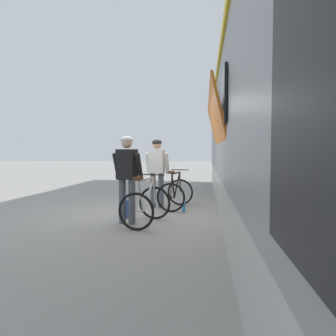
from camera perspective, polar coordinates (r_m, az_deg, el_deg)
ground_plane at (r=7.37m, az=-4.07°, el=-8.39°), size 80.00×80.00×0.00m
train_car at (r=6.72m, az=22.43°, el=7.15°), size 3.24×16.12×3.88m
cyclist_near_in_dark at (r=6.31m, az=-7.47°, el=-0.65°), size 0.66×0.41×1.76m
cyclist_far_in_white at (r=8.08m, az=-2.02°, el=0.17°), size 0.65×0.38×1.76m
bicycle_near_silver at (r=6.27m, az=-4.04°, el=-6.66°), size 0.89×1.18×0.99m
bicycle_far_black at (r=8.00m, az=1.40°, el=-4.55°), size 0.86×1.16×0.99m
backpack_on_platform at (r=7.02m, az=-7.59°, el=-7.30°), size 0.33×0.27×0.40m
water_bottle_near_the_bikes at (r=7.62m, az=2.87°, el=-7.13°), size 0.08×0.08×0.23m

